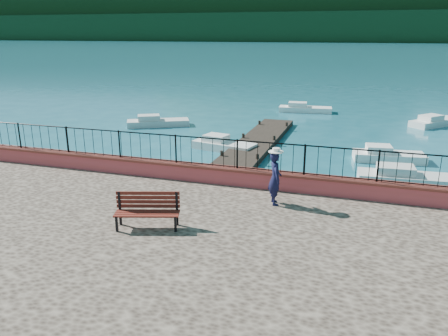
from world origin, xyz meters
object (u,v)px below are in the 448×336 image
Objects in this scene: person at (275,178)px; boat_3 at (158,120)px; boat_0 at (224,143)px; park_bench at (148,218)px; boat_1 at (411,175)px; boat_4 at (305,107)px; boat_5 at (437,120)px; boat_2 at (389,153)px.

person is 0.39× the size of boat_3.
boat_3 is (-6.18, 4.59, 0.00)m from boat_0.
park_bench is 11.98m from boat_1.
park_bench is at bearing 110.10° from person.
boat_1 is at bearing -73.90° from boat_4.
park_bench is at bearing -131.93° from boat_1.
boat_0 is (-4.70, 9.77, -1.60)m from person.
person reaches higher than park_bench.
person is 10.96m from boat_0.
park_bench is at bearing -69.07° from boat_0.
person is 21.61m from boat_5.
park_bench is 18.86m from boat_3.
boat_5 is (3.42, 10.14, 0.00)m from boat_2.
boat_0 is 0.80× the size of boat_1.
person reaches higher than boat_1.
boat_1 and boat_2 have the same top height.
boat_2 is 13.91m from boat_4.
boat_0 is 0.83× the size of boat_4.
boat_1 is 1.26× the size of boat_2.
boat_2 and boat_4 have the same top height.
boat_1 is at bearing -56.52° from person.
person is 0.48× the size of boat_2.
boat_0 and boat_4 have the same top height.
boat_0 and boat_2 have the same top height.
boat_2 is at bearing 45.93° from park_bench.
person is at bearing -81.23° from boat_3.
park_bench reaches higher than boat_1.
boat_5 is at bearing 74.41° from boat_1.
park_bench reaches higher than boat_5.
boat_1 and boat_3 have the same top height.
boat_4 is at bearing -18.06° from person.
boat_0 is 13.32m from boat_4.
boat_4 is at bearing 117.25° from boat_5.
boat_0 is at bearing 157.58° from boat_1.
boat_5 is at bearing 54.15° from boat_0.
person is at bearing 26.22° from park_bench.
person is at bearing -90.86° from boat_4.
boat_3 is 12.20m from boat_4.
person is 0.38× the size of boat_1.
park_bench is 1.10× the size of person.
boat_2 is 15.16m from boat_3.
boat_5 is (18.00, 5.99, 0.00)m from boat_3.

